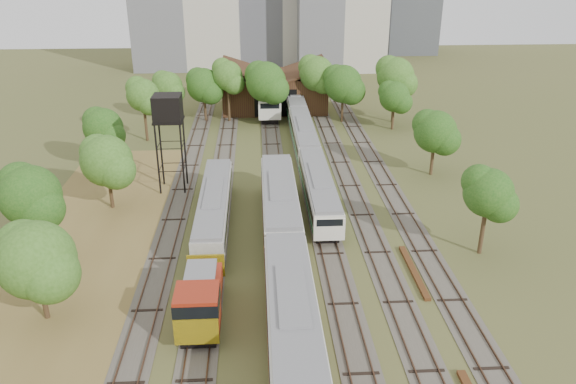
{
  "coord_description": "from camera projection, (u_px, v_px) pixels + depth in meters",
  "views": [
    {
      "loc": [
        -3.96,
        -30.4,
        23.53
      ],
      "look_at": [
        -1.14,
        18.05,
        2.5
      ],
      "focal_mm": 35.0,
      "sensor_mm": 36.0,
      "label": 1
    }
  ],
  "objects": [
    {
      "name": "dry_grass_patch",
      "position": [
        80.0,
        277.0,
        43.77
      ],
      "size": [
        14.0,
        60.0,
        0.04
      ],
      "primitive_type": "cube",
      "color": "brown",
      "rests_on": "ground"
    },
    {
      "name": "tree_band_right",
      "position": [
        430.0,
        130.0,
        62.37
      ],
      "size": [
        5.52,
        39.57,
        7.55
      ],
      "color": "#382616",
      "rests_on": "ground"
    },
    {
      "name": "rail_pile_far",
      "position": [
        414.0,
        271.0,
        44.33
      ],
      "size": [
        0.49,
        7.86,
        0.26
      ],
      "primitive_type": "cube",
      "color": "#583319",
      "rests_on": "ground"
    },
    {
      "name": "shunter_locomotive",
      "position": [
        200.0,
        301.0,
        37.66
      ],
      "size": [
        2.85,
        8.1,
        3.73
      ],
      "color": "black",
      "rests_on": "ground"
    },
    {
      "name": "tree_band_far",
      "position": [
        288.0,
        81.0,
        81.19
      ],
      "size": [
        37.79,
        9.28,
        9.48
      ],
      "color": "#382616",
      "rests_on": "ground"
    },
    {
      "name": "maintenance_shed",
      "position": [
        274.0,
        90.0,
        89.31
      ],
      "size": [
        16.45,
        11.55,
        7.58
      ],
      "color": "#3D1F16",
      "rests_on": "ground"
    },
    {
      "name": "tracks",
      "position": [
        289.0,
        187.0,
        60.26
      ],
      "size": [
        24.6,
        80.0,
        0.19
      ],
      "color": "#4C473D",
      "rests_on": "ground"
    },
    {
      "name": "ground",
      "position": [
        321.0,
        333.0,
        37.41
      ],
      "size": [
        240.0,
        240.0,
        0.0
      ],
      "primitive_type": "plane",
      "color": "#475123",
      "rests_on": "ground"
    },
    {
      "name": "railcar_red_set",
      "position": [
        285.0,
        252.0,
        43.25
      ],
      "size": [
        3.19,
        34.58,
        3.95
      ],
      "color": "black",
      "rests_on": "ground"
    },
    {
      "name": "railcar_rear",
      "position": [
        268.0,
        98.0,
        87.69
      ],
      "size": [
        3.29,
        16.08,
        4.07
      ],
      "color": "black",
      "rests_on": "ground"
    },
    {
      "name": "tree_band_left",
      "position": [
        78.0,
        178.0,
        49.13
      ],
      "size": [
        8.31,
        54.79,
        8.31
      ],
      "color": "#382616",
      "rests_on": "ground"
    },
    {
      "name": "old_grey_coach",
      "position": [
        214.0,
        208.0,
        51.32
      ],
      "size": [
        2.68,
        18.0,
        3.31
      ],
      "color": "black",
      "rests_on": "ground"
    },
    {
      "name": "water_tower",
      "position": [
        168.0,
        111.0,
        56.61
      ],
      "size": [
        2.93,
        2.93,
        10.17
      ],
      "color": "black",
      "rests_on": "ground"
    },
    {
      "name": "railcar_green_set",
      "position": [
        304.0,
        136.0,
        71.17
      ],
      "size": [
        2.7,
        52.08,
        3.33
      ],
      "color": "black",
      "rests_on": "ground"
    }
  ]
}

